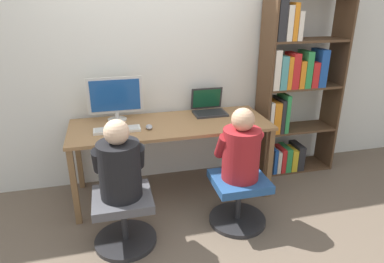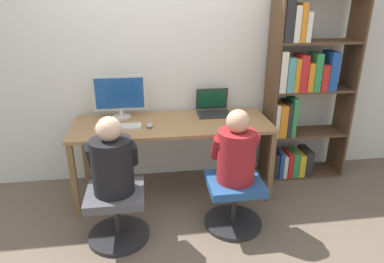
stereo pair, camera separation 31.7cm
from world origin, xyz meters
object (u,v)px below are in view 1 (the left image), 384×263
(person_at_laptop, at_px, (241,149))
(office_chair_left, at_px, (124,216))
(person_at_monitor, at_px, (119,165))
(desktop_monitor, at_px, (115,98))
(keyboard, at_px, (117,130))
(office_chair_right, at_px, (238,197))
(laptop, at_px, (209,108))
(bookshelf, at_px, (292,91))

(person_at_laptop, bearing_deg, office_chair_left, -177.55)
(person_at_monitor, bearing_deg, desktop_monitor, 88.08)
(person_at_monitor, distance_m, person_at_laptop, 0.99)
(keyboard, xyz_separation_m, office_chair_right, (0.97, -0.56, -0.51))
(office_chair_left, xyz_separation_m, person_at_laptop, (0.99, 0.04, 0.46))
(laptop, bearing_deg, bookshelf, -3.49)
(keyboard, distance_m, person_at_monitor, 0.60)
(office_chair_right, relative_size, bookshelf, 0.26)
(laptop, xyz_separation_m, bookshelf, (0.90, -0.05, 0.14))
(office_chair_left, bearing_deg, keyboard, 88.56)
(desktop_monitor, xyz_separation_m, person_at_laptop, (0.96, -0.85, -0.26))
(keyboard, bearing_deg, office_chair_right, -30.15)
(keyboard, bearing_deg, desktop_monitor, 87.12)
(office_chair_left, bearing_deg, laptop, 42.62)
(office_chair_right, bearing_deg, office_chair_left, -177.80)
(laptop, relative_size, office_chair_left, 0.66)
(desktop_monitor, relative_size, laptop, 1.55)
(person_at_laptop, bearing_deg, office_chair_right, -90.00)
(person_at_monitor, height_order, person_at_laptop, person_at_monitor)
(office_chair_left, bearing_deg, office_chair_right, 2.20)
(person_at_monitor, xyz_separation_m, person_at_laptop, (0.99, 0.04, -0.00))
(laptop, distance_m, bookshelf, 0.91)
(person_at_monitor, distance_m, bookshelf, 2.05)
(laptop, distance_m, office_chair_right, 1.01)
(desktop_monitor, distance_m, laptop, 0.95)
(office_chair_left, xyz_separation_m, bookshelf, (1.86, 0.83, 0.69))
(keyboard, xyz_separation_m, office_chair_left, (-0.02, -0.60, -0.51))
(keyboard, relative_size, office_chair_left, 0.83)
(office_chair_right, xyz_separation_m, person_at_monitor, (-0.99, -0.03, 0.46))
(office_chair_left, height_order, office_chair_right, same)
(laptop, xyz_separation_m, keyboard, (-0.95, -0.28, -0.04))
(office_chair_left, xyz_separation_m, person_at_monitor, (-0.00, 0.00, 0.46))
(keyboard, bearing_deg, person_at_laptop, -29.95)
(person_at_laptop, bearing_deg, desktop_monitor, 138.36)
(desktop_monitor, xyz_separation_m, bookshelf, (1.83, -0.06, -0.03))
(bookshelf, bearing_deg, person_at_laptop, -137.97)
(person_at_monitor, height_order, bookshelf, bookshelf)
(office_chair_right, xyz_separation_m, bookshelf, (0.88, 0.79, 0.69))
(desktop_monitor, height_order, office_chair_left, desktop_monitor)
(laptop, distance_m, person_at_laptop, 0.85)
(laptop, xyz_separation_m, office_chair_left, (-0.96, -0.89, -0.55))
(office_chair_left, height_order, person_at_monitor, person_at_monitor)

